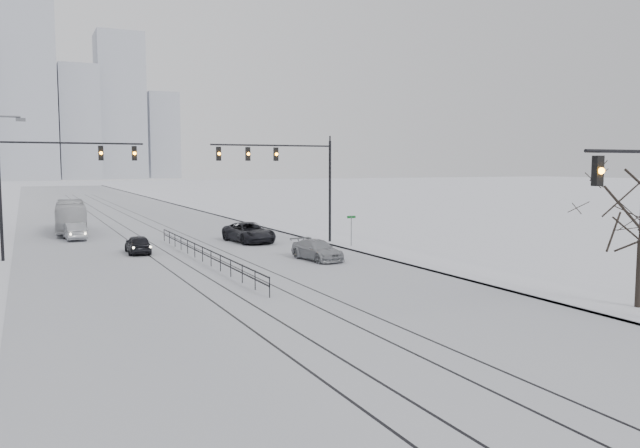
# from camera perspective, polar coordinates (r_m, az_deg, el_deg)

# --- Properties ---
(road) EXTENTS (22.00, 260.00, 0.02)m
(road) POSITION_cam_1_polar(r_m,az_deg,el_deg) (69.65, -16.97, 0.12)
(road) COLOR silver
(road) RESTS_ON ground
(sidewalk_east) EXTENTS (5.00, 260.00, 0.16)m
(sidewalk_east) POSITION_cam_1_polar(r_m,az_deg,el_deg) (72.83, -6.41, 0.60)
(sidewalk_east) COLOR white
(sidewalk_east) RESTS_ON ground
(curb) EXTENTS (0.10, 260.00, 0.12)m
(curb) POSITION_cam_1_polar(r_m,az_deg,el_deg) (72.07, -8.25, 0.51)
(curb) COLOR gray
(curb) RESTS_ON ground
(tram_rails) EXTENTS (5.30, 180.00, 0.01)m
(tram_rails) POSITION_cam_1_polar(r_m,az_deg,el_deg) (50.05, -13.60, -1.77)
(tram_rails) COLOR black
(tram_rails) RESTS_ON ground
(skyline) EXTENTS (96.00, 48.00, 72.00)m
(skyline) POSITION_cam_1_polar(r_m,az_deg,el_deg) (283.73, -22.58, 9.95)
(skyline) COLOR #A9AEB9
(skyline) RESTS_ON ground
(traffic_mast_ne) EXTENTS (9.60, 0.37, 8.00)m
(traffic_mast_ne) POSITION_cam_1_polar(r_m,az_deg,el_deg) (47.29, -2.74, 4.94)
(traffic_mast_ne) COLOR black
(traffic_mast_ne) RESTS_ON ground
(traffic_mast_nw) EXTENTS (9.10, 0.37, 8.00)m
(traffic_mast_nw) POSITION_cam_1_polar(r_m,az_deg,el_deg) (44.67, -23.47, 4.24)
(traffic_mast_nw) COLOR black
(traffic_mast_nw) RESTS_ON ground
(median_fence) EXTENTS (0.06, 24.00, 1.00)m
(median_fence) POSITION_cam_1_polar(r_m,az_deg,el_deg) (40.32, -10.69, -2.69)
(median_fence) COLOR black
(median_fence) RESTS_ON ground
(street_sign) EXTENTS (0.70, 0.06, 2.40)m
(street_sign) POSITION_cam_1_polar(r_m,az_deg,el_deg) (46.37, 2.88, -0.21)
(street_sign) COLOR #595B60
(street_sign) RESTS_ON ground
(sedan_sb_inner) EXTENTS (1.68, 3.87, 1.30)m
(sedan_sb_inner) POSITION_cam_1_polar(r_m,az_deg,el_deg) (45.11, -16.30, -1.80)
(sedan_sb_inner) COLOR black
(sedan_sb_inner) RESTS_ON ground
(sedan_sb_outer) EXTENTS (1.74, 4.39, 1.42)m
(sedan_sb_outer) POSITION_cam_1_polar(r_m,az_deg,el_deg) (55.08, -21.53, -0.63)
(sedan_sb_outer) COLOR #AFB2B7
(sedan_sb_outer) RESTS_ON ground
(sedan_nb_front) EXTENTS (3.21, 5.92, 1.58)m
(sedan_nb_front) POSITION_cam_1_polar(r_m,az_deg,el_deg) (49.92, -6.51, -0.78)
(sedan_nb_front) COLOR black
(sedan_nb_front) RESTS_ON ground
(sedan_nb_right) EXTENTS (2.38, 4.67, 1.30)m
(sedan_nb_right) POSITION_cam_1_polar(r_m,az_deg,el_deg) (40.32, -0.27, -2.42)
(sedan_nb_right) COLOR #96999D
(sedan_nb_right) RESTS_ON ground
(sedan_nb_far) EXTENTS (2.59, 4.60, 1.48)m
(sedan_nb_far) POSITION_cam_1_polar(r_m,az_deg,el_deg) (50.97, -6.34, -0.71)
(sedan_nb_far) COLOR black
(sedan_nb_far) RESTS_ON ground
(box_truck) EXTENTS (3.07, 10.67, 2.94)m
(box_truck) POSITION_cam_1_polar(r_m,az_deg,el_deg) (60.79, -21.83, 0.61)
(box_truck) COLOR silver
(box_truck) RESTS_ON ground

